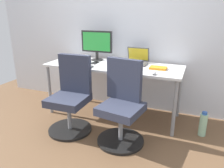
# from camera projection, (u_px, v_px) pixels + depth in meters

# --- Properties ---
(ground_plane) EXTENTS (5.28, 5.28, 0.00)m
(ground_plane) POSITION_uv_depth(u_px,v_px,m) (113.00, 114.00, 3.21)
(ground_plane) COLOR brown
(back_wall) EXTENTS (4.40, 0.04, 2.60)m
(back_wall) POSITION_uv_depth(u_px,v_px,m) (124.00, 21.00, 3.16)
(back_wall) COLOR silver
(back_wall) RESTS_ON ground
(desk) EXTENTS (1.86, 0.67, 0.74)m
(desk) POSITION_uv_depth(u_px,v_px,m) (113.00, 69.00, 2.99)
(desk) COLOR silver
(desk) RESTS_ON ground
(office_chair_left) EXTENTS (0.54, 0.54, 0.94)m
(office_chair_left) POSITION_uv_depth(u_px,v_px,m) (71.00, 98.00, 2.69)
(office_chair_left) COLOR black
(office_chair_left) RESTS_ON ground
(office_chair_right) EXTENTS (0.54, 0.54, 0.94)m
(office_chair_right) POSITION_uv_depth(u_px,v_px,m) (122.00, 106.00, 2.45)
(office_chair_right) COLOR black
(office_chair_right) RESTS_ON ground
(water_bottle_on_floor) EXTENTS (0.09, 0.09, 0.31)m
(water_bottle_on_floor) POSITION_uv_depth(u_px,v_px,m) (203.00, 124.00, 2.62)
(water_bottle_on_floor) COLOR #A5D8B2
(water_bottle_on_floor) RESTS_ON ground
(desktop_monitor) EXTENTS (0.48, 0.18, 0.43)m
(desktop_monitor) POSITION_uv_depth(u_px,v_px,m) (97.00, 43.00, 3.18)
(desktop_monitor) COLOR #262626
(desktop_monitor) RESTS_ON desk
(open_laptop) EXTENTS (0.31, 0.29, 0.22)m
(open_laptop) POSITION_uv_depth(u_px,v_px,m) (137.00, 60.00, 3.04)
(open_laptop) COLOR #4C4C51
(open_laptop) RESTS_ON desk
(keyboard_by_monitor) EXTENTS (0.34, 0.12, 0.02)m
(keyboard_by_monitor) POSITION_uv_depth(u_px,v_px,m) (80.00, 66.00, 2.87)
(keyboard_by_monitor) COLOR #515156
(keyboard_by_monitor) RESTS_ON desk
(keyboard_by_laptop) EXTENTS (0.34, 0.12, 0.02)m
(keyboard_by_laptop) POSITION_uv_depth(u_px,v_px,m) (128.00, 68.00, 2.77)
(keyboard_by_laptop) COLOR #515156
(keyboard_by_laptop) RESTS_ON desk
(mouse_by_monitor) EXTENTS (0.06, 0.10, 0.03)m
(mouse_by_monitor) POSITION_uv_depth(u_px,v_px,m) (69.00, 57.00, 3.37)
(mouse_by_monitor) COLOR #B7B7B7
(mouse_by_monitor) RESTS_ON desk
(mouse_by_laptop) EXTENTS (0.06, 0.10, 0.03)m
(mouse_by_laptop) POSITION_uv_depth(u_px,v_px,m) (154.00, 73.00, 2.52)
(mouse_by_laptop) COLOR #B7B7B7
(mouse_by_laptop) RESTS_ON desk
(coffee_mug) EXTENTS (0.08, 0.08, 0.09)m
(coffee_mug) POSITION_uv_depth(u_px,v_px,m) (78.00, 60.00, 3.05)
(coffee_mug) COLOR red
(coffee_mug) RESTS_ON desk
(pen_cup) EXTENTS (0.07, 0.07, 0.10)m
(pen_cup) POSITION_uv_depth(u_px,v_px,m) (88.00, 59.00, 3.12)
(pen_cup) COLOR slate
(pen_cup) RESTS_ON desk
(phone_near_monitor) EXTENTS (0.07, 0.14, 0.01)m
(phone_near_monitor) POSITION_uv_depth(u_px,v_px,m) (95.00, 63.00, 3.07)
(phone_near_monitor) COLOR black
(phone_near_monitor) RESTS_ON desk
(phone_near_laptop) EXTENTS (0.07, 0.14, 0.01)m
(phone_near_laptop) POSITION_uv_depth(u_px,v_px,m) (65.00, 61.00, 3.19)
(phone_near_laptop) COLOR black
(phone_near_laptop) RESTS_ON desk
(notebook) EXTENTS (0.21, 0.15, 0.03)m
(notebook) POSITION_uv_depth(u_px,v_px,m) (158.00, 68.00, 2.76)
(notebook) COLOR orange
(notebook) RESTS_ON desk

